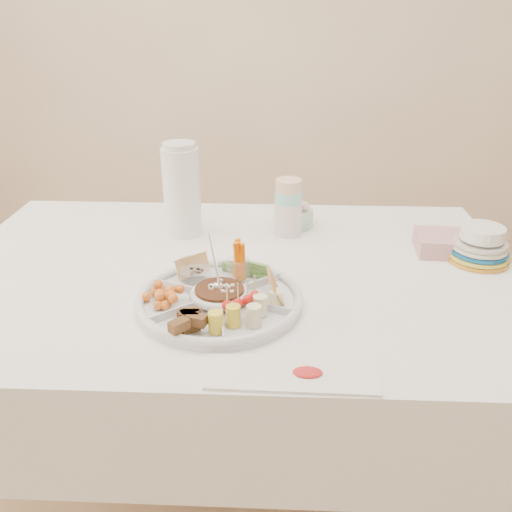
{
  "coord_description": "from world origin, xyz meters",
  "views": [
    {
      "loc": [
        0.13,
        -1.28,
        1.4
      ],
      "look_at": [
        0.07,
        -0.09,
        0.84
      ],
      "focal_mm": 38.0,
      "sensor_mm": 36.0,
      "label": 1
    }
  ],
  "objects_px": {
    "thermos": "(182,189)",
    "plate_stack": "(480,244)",
    "dining_table": "(233,383)",
    "party_tray": "(220,297)"
  },
  "relations": [
    {
      "from": "dining_table",
      "to": "party_tray",
      "type": "relative_size",
      "value": 4.0
    },
    {
      "from": "dining_table",
      "to": "thermos",
      "type": "relative_size",
      "value": 5.34
    },
    {
      "from": "dining_table",
      "to": "party_tray",
      "type": "bearing_deg",
      "value": -92.19
    },
    {
      "from": "dining_table",
      "to": "plate_stack",
      "type": "xyz_separation_m",
      "value": [
        0.67,
        0.08,
        0.43
      ]
    },
    {
      "from": "party_tray",
      "to": "thermos",
      "type": "relative_size",
      "value": 1.34
    },
    {
      "from": "dining_table",
      "to": "party_tray",
      "type": "distance_m",
      "value": 0.45
    },
    {
      "from": "thermos",
      "to": "plate_stack",
      "type": "height_order",
      "value": "thermos"
    },
    {
      "from": "party_tray",
      "to": "thermos",
      "type": "xyz_separation_m",
      "value": [
        -0.16,
        0.43,
        0.12
      ]
    },
    {
      "from": "party_tray",
      "to": "plate_stack",
      "type": "height_order",
      "value": "plate_stack"
    },
    {
      "from": "party_tray",
      "to": "plate_stack",
      "type": "xyz_separation_m",
      "value": [
        0.68,
        0.27,
        0.03
      ]
    }
  ]
}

